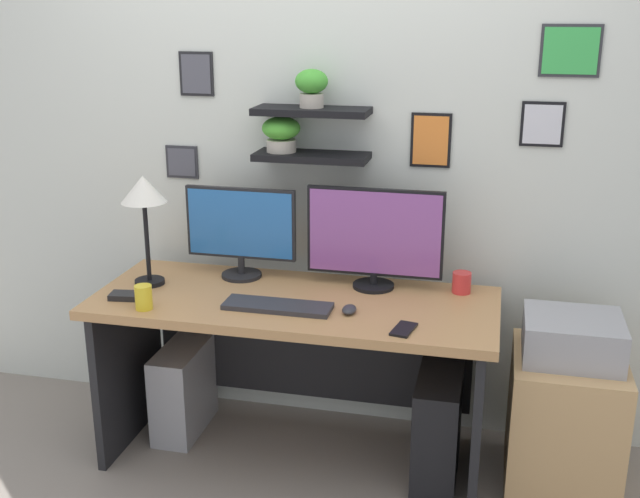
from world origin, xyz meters
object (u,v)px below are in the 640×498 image
Objects in this scene: keyboard at (278,306)px; computer_tower_left at (184,389)px; cell_phone at (404,329)px; coffee_mug at (462,283)px; desk at (298,339)px; pen_cup at (144,297)px; scissors_tray at (125,296)px; desk_lamp at (144,197)px; computer_tower_right at (437,428)px; monitor_left at (241,229)px; computer_mouse at (349,309)px; printer at (572,338)px; monitor_right at (375,237)px; drawer_cabinet at (563,421)px.

computer_tower_left is (-0.53, 0.22, -0.55)m from keyboard.
coffee_mug reaches higher than cell_phone.
pen_cup is at bearing -151.48° from desk.
pen_cup is 0.16m from scissors_tray.
coffee_mug is (0.19, 0.46, 0.04)m from cell_phone.
cell_phone is (1.15, -0.25, -0.39)m from desk_lamp.
monitor_left is at bearing 165.31° from computer_tower_right.
computer_mouse is (0.56, -0.32, -0.21)m from monitor_left.
keyboard is 0.54m from cell_phone.
cell_phone is 0.37× the size of printer.
scissors_tray is (-0.13, 0.09, -0.04)m from pen_cup.
desk_lamp is at bearing -168.91° from monitor_right.
monitor_left is 0.48m from keyboard.
computer_tower_left is (-1.69, 0.05, -0.46)m from printer.
computer_tower_left is at bearing 178.35° from drawer_cabinet.
printer reaches higher than drawer_cabinet.
monitor_right is at bearing 81.91° from computer_mouse.
drawer_cabinet is at bearing -11.34° from monitor_right.
desk is 0.55m from monitor_right.
computer_tower_left is (-0.27, -0.12, -0.76)m from monitor_left.
monitor_right is 4.90× the size of scissors_tray.
printer is (1.16, 0.17, -0.10)m from keyboard.
computer_tower_right is (0.62, -0.08, -0.31)m from desk.
monitor_left is 0.85× the size of monitor_right.
computer_tower_right is (-0.51, -0.08, -0.06)m from drawer_cabinet.
coffee_mug is 1.38m from computer_tower_left.
drawer_cabinet is 0.51m from computer_tower_right.
monitor_left is 0.60m from monitor_right.
pen_cup is at bearing -151.57° from monitor_right.
keyboard is at bearing -171.67° from computer_tower_right.
cell_phone is (0.49, -0.28, 0.21)m from desk.
pen_cup reaches higher than computer_mouse.
printer is at bearing 10.02° from computer_mouse.
computer_tower_right is at bearing 11.98° from computer_mouse.
computer_tower_left is at bearing -156.33° from monitor_left.
monitor_right reaches higher than printer.
cell_phone is 0.24× the size of drawer_cabinet.
computer_tower_left is at bearing 166.15° from computer_mouse.
computer_mouse reaches higher than scissors_tray.
desk_lamp is 5.38× the size of coffee_mug.
scissors_tray is at bearing -176.59° from keyboard.
monitor_right is 5.88× the size of pen_cup.
monitor_left reaches higher than cell_phone.
monitor_right reaches higher than monitor_left.
keyboard is at bearing -13.37° from desk_lamp.
computer_mouse is 0.19× the size of computer_tower_right.
desk is 3.49× the size of desk_lamp.
monitor_right reaches higher than coffee_mug.
keyboard is 1.18m from printer.
printer is at bearing 34.66° from cell_phone.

